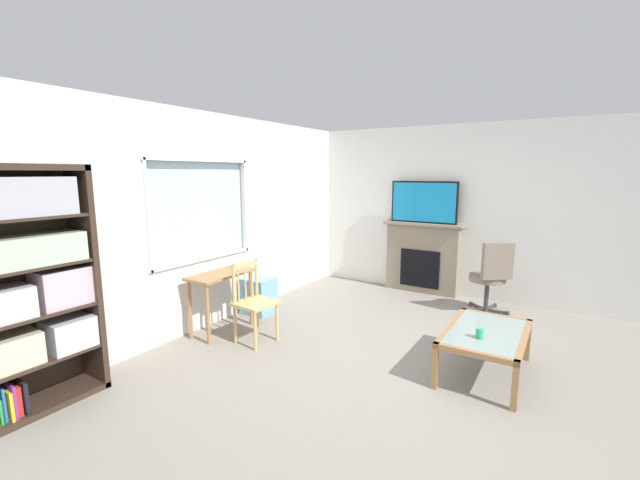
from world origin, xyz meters
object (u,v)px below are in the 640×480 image
(bookshelf, at_px, (31,281))
(sippy_cup, at_px, (480,333))
(wooden_chair, at_px, (254,301))
(coffee_table, at_px, (486,336))
(desk_under_window, at_px, (221,285))
(fireplace, at_px, (422,257))
(tv, at_px, (424,202))
(plastic_drawer_unit, at_px, (259,295))
(office_chair, at_px, (491,274))

(bookshelf, distance_m, sippy_cup, 3.77)
(wooden_chair, distance_m, coffee_table, 2.44)
(desk_under_window, distance_m, fireplace, 3.25)
(desk_under_window, height_order, tv, tv)
(plastic_drawer_unit, relative_size, sippy_cup, 5.45)
(coffee_table, bearing_deg, sippy_cup, 174.24)
(plastic_drawer_unit, xyz_separation_m, tv, (2.13, -1.56, 1.20))
(coffee_table, bearing_deg, office_chair, 8.08)
(bookshelf, xyz_separation_m, office_chair, (4.26, -2.73, -0.50))
(desk_under_window, bearing_deg, tv, -27.80)
(coffee_table, bearing_deg, plastic_drawer_unit, 87.02)
(desk_under_window, relative_size, wooden_chair, 0.90)
(bookshelf, distance_m, desk_under_window, 1.97)
(desk_under_window, height_order, office_chair, office_chair)
(bookshelf, xyz_separation_m, fireplace, (4.78, -1.61, -0.49))
(bookshelf, xyz_separation_m, plastic_drawer_unit, (2.63, -0.06, -0.81))
(bookshelf, relative_size, office_chair, 1.96)
(fireplace, bearing_deg, plastic_drawer_unit, 144.11)
(coffee_table, relative_size, sippy_cup, 12.21)
(office_chair, bearing_deg, wooden_chair, 138.27)
(plastic_drawer_unit, bearing_deg, coffee_table, -92.98)
(coffee_table, bearing_deg, bookshelf, 129.69)
(wooden_chair, bearing_deg, tv, -19.08)
(office_chair, bearing_deg, sippy_cup, -173.39)
(wooden_chair, height_order, plastic_drawer_unit, wooden_chair)
(bookshelf, bearing_deg, coffee_table, -50.31)
(desk_under_window, xyz_separation_m, tv, (2.86, -1.51, 0.87))
(desk_under_window, distance_m, office_chair, 3.53)
(wooden_chair, xyz_separation_m, plastic_drawer_unit, (0.74, 0.56, -0.22))
(wooden_chair, bearing_deg, sippy_cup, -81.03)
(bookshelf, height_order, desk_under_window, bookshelf)
(plastic_drawer_unit, bearing_deg, sippy_cup, -97.21)
(wooden_chair, xyz_separation_m, fireplace, (2.89, -0.99, 0.10))
(desk_under_window, distance_m, coffee_table, 2.94)
(plastic_drawer_unit, height_order, fireplace, fireplace)
(fireplace, bearing_deg, wooden_chair, 161.03)
(fireplace, relative_size, coffee_table, 1.12)
(desk_under_window, relative_size, sippy_cup, 8.99)
(tv, bearing_deg, office_chair, -114.28)
(fireplace, bearing_deg, sippy_cup, -151.83)
(coffee_table, bearing_deg, wooden_chair, 103.89)
(desk_under_window, bearing_deg, bookshelf, 176.80)
(desk_under_window, relative_size, fireplace, 0.66)
(tv, bearing_deg, desk_under_window, 152.20)
(wooden_chair, xyz_separation_m, coffee_table, (0.58, -2.36, -0.09))
(tv, height_order, office_chair, tv)
(plastic_drawer_unit, distance_m, tv, 2.90)
(tv, relative_size, sippy_cup, 11.51)
(plastic_drawer_unit, bearing_deg, wooden_chair, -142.58)
(fireplace, bearing_deg, tv, 180.00)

